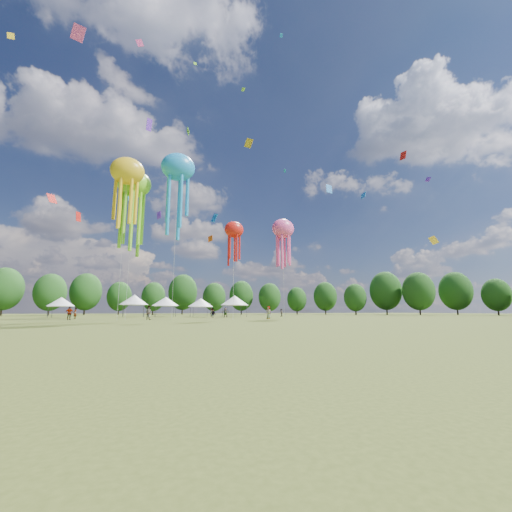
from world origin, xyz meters
name	(u,v)px	position (x,y,z in m)	size (l,w,h in m)	color
ground	(376,340)	(0.00, 0.00, 0.00)	(300.00, 300.00, 0.00)	#384416
spectator_near	(149,313)	(-8.00, 35.03, 0.94)	(0.92, 0.71, 1.89)	gray
spectators_far	(212,313)	(3.09, 45.41, 0.88)	(37.79, 23.67, 1.92)	gray
festival_tents	(166,301)	(-4.13, 55.44, 3.11)	(37.02, 11.25, 4.38)	#47474C
show_kites	(175,200)	(-5.18, 34.81, 17.08)	(28.63, 8.11, 24.33)	yellow
small_kites	(200,139)	(-1.11, 39.49, 30.09)	(74.52, 60.74, 46.37)	yellow
treeline	(165,286)	(-3.87, 62.51, 6.54)	(201.57, 95.24, 13.43)	#38281C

